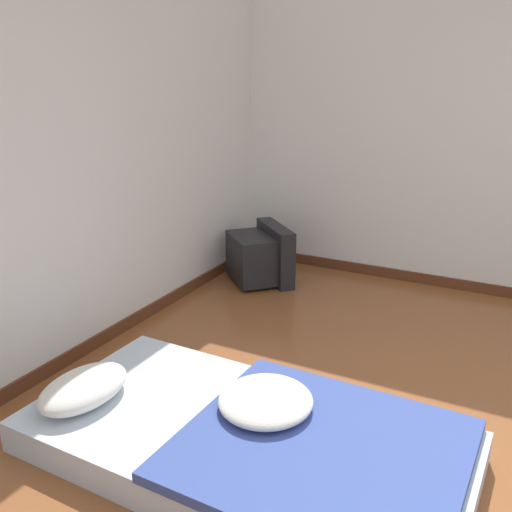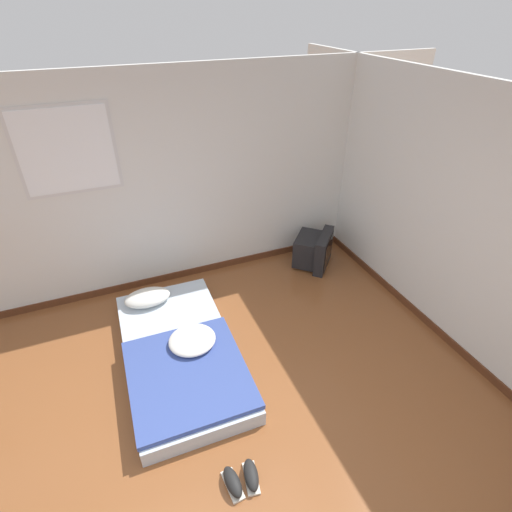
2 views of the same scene
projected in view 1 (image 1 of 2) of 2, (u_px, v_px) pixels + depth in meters
wall_back at (5, 164)px, 2.99m from camera, size 7.78×0.08×2.60m
mattress_bed at (245, 438)px, 2.69m from camera, size 1.12×2.11×0.31m
crt_tv at (261, 256)px, 4.89m from camera, size 0.69×0.70×0.49m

